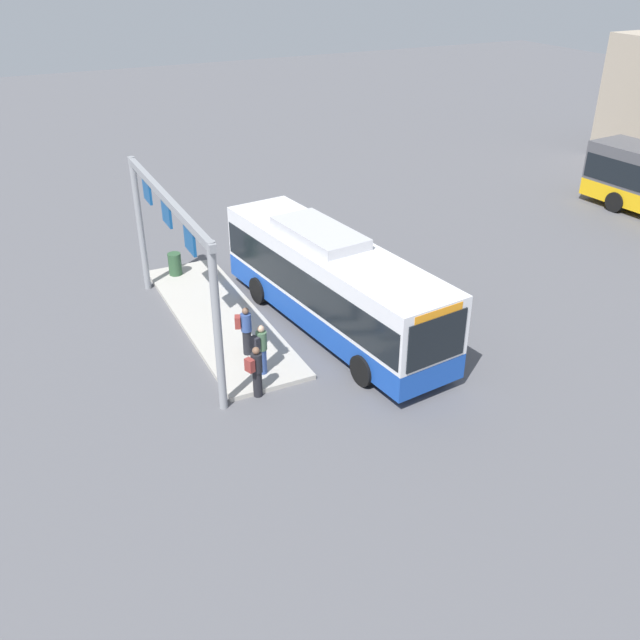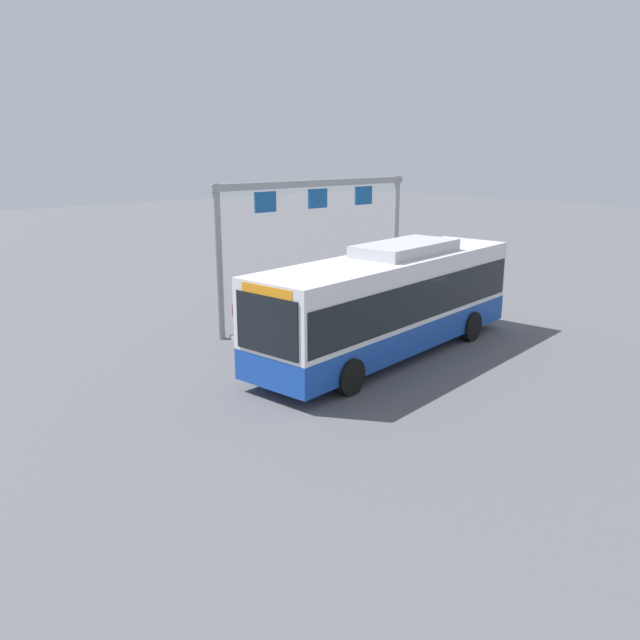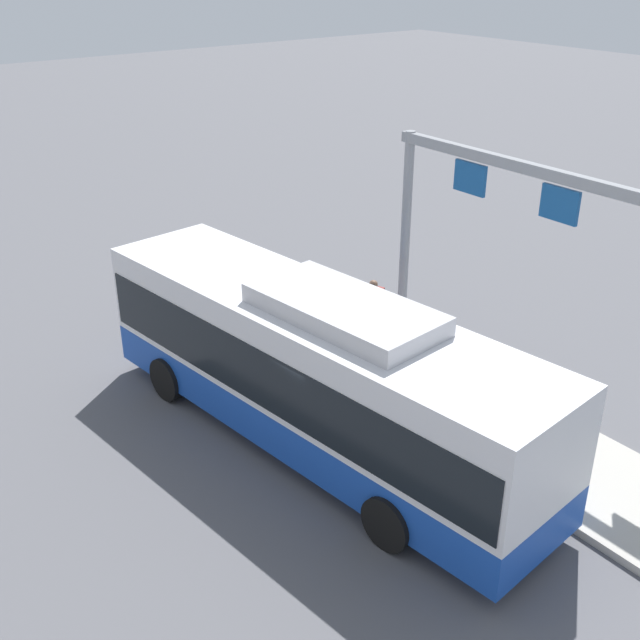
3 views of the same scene
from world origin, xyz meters
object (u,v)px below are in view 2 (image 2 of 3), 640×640
object	(u,v)px
person_boarding	(273,313)
person_waiting_near	(243,319)
bus_main	(390,298)
person_waiting_mid	(303,306)
trash_bin	(424,288)

from	to	relation	value
person_boarding	person_waiting_near	world-z (taller)	person_boarding
bus_main	person_boarding	xyz separation A→B (m)	(1.90, -3.40, -0.76)
person_waiting_mid	bus_main	bearing A→B (deg)	31.53
bus_main	person_waiting_mid	bearing A→B (deg)	-86.74
person_waiting_near	person_waiting_mid	distance (m)	2.23
person_waiting_near	person_waiting_mid	bearing A→B (deg)	57.09
trash_bin	person_waiting_mid	bearing A→B (deg)	2.84
bus_main	person_waiting_near	size ratio (longest dim) A/B	6.47
person_waiting_mid	trash_bin	xyz separation A→B (m)	(-7.00, -0.35, -0.44)
bus_main	person_waiting_near	distance (m)	4.88
person_boarding	trash_bin	bearing A→B (deg)	70.30
bus_main	trash_bin	distance (m)	7.52
bus_main	person_waiting_mid	xyz separation A→B (m)	(0.60, -3.41, -0.76)
person_boarding	person_waiting_mid	bearing A→B (deg)	68.03
trash_bin	person_waiting_near	bearing A→B (deg)	-0.99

